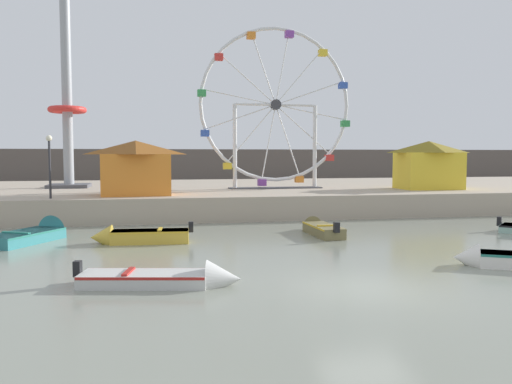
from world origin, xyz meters
name	(u,v)px	position (x,y,z in m)	size (l,w,h in m)	color
ground_plane	(366,288)	(0.00, 0.00, 0.00)	(240.00, 240.00, 0.00)	gray
quay_promenade	(231,195)	(0.00, 25.25, 0.70)	(110.00, 21.56, 1.39)	tan
distant_town_skyline	(203,168)	(0.00, 47.61, 2.20)	(140.00, 3.00, 4.40)	#564C47
motorboat_white_red_stripe	(508,259)	(5.66, 1.57, 0.26)	(3.77, 2.68, 1.06)	silver
motorboat_pale_grey	(174,278)	(-5.23, 1.30, 0.21)	(4.77, 1.99, 1.09)	silver
motorboat_mustard_yellow	(136,236)	(-6.53, 8.79, 0.29)	(4.30, 1.39, 1.13)	gold
motorboat_teal_painted	(39,234)	(-10.72, 10.54, 0.25)	(3.46, 4.57, 1.49)	teal
motorboat_olive_wood	(319,228)	(1.86, 9.78, 0.26)	(1.13, 4.04, 1.06)	olive
ferris_wheel_white_frame	(276,108)	(2.56, 21.60, 6.95)	(10.72, 1.20, 11.06)	silver
drop_tower_steel_tower	(67,105)	(-11.69, 25.47, 7.24)	(2.80, 2.80, 14.26)	#999EA3
carnival_booth_orange_canopy	(136,167)	(-6.76, 17.43, 3.03)	(4.34, 3.55, 3.15)	orange
carnival_booth_yellow_awning	(428,164)	(12.67, 18.97, 3.09)	(4.46, 3.47, 3.26)	yellow
promenade_lamp_near	(49,156)	(-11.14, 15.67, 3.64)	(0.32, 0.32, 3.36)	#2D2D33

